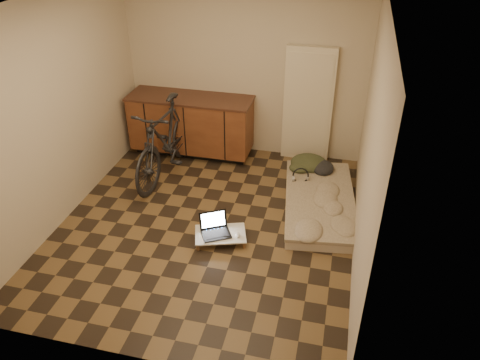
% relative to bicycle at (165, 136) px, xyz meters
% --- Properties ---
extents(room_shell, '(3.50, 4.00, 2.60)m').
position_rel_bicycle_xyz_m(room_shell, '(0.89, -1.00, 0.70)').
color(room_shell, brown).
rests_on(room_shell, ground).
extents(cabinets, '(1.84, 0.62, 0.91)m').
position_rel_bicycle_xyz_m(cabinets, '(0.14, 0.70, -0.14)').
color(cabinets, black).
rests_on(cabinets, ground).
extents(appliance_panel, '(0.70, 0.10, 1.70)m').
position_rel_bicycle_xyz_m(appliance_panel, '(1.84, 0.94, 0.25)').
color(appliance_panel, beige).
rests_on(appliance_panel, ground).
extents(bicycle, '(0.68, 1.90, 1.21)m').
position_rel_bicycle_xyz_m(bicycle, '(0.00, 0.00, 0.00)').
color(bicycle, black).
rests_on(bicycle, ground).
extents(futon, '(1.09, 1.90, 0.16)m').
position_rel_bicycle_xyz_m(futon, '(2.19, -0.33, -0.53)').
color(futon, beige).
rests_on(futon, ground).
extents(clothing_pile, '(0.60, 0.52, 0.22)m').
position_rel_bicycle_xyz_m(clothing_pile, '(2.01, 0.40, -0.34)').
color(clothing_pile, '#313720').
rests_on(clothing_pile, futon).
extents(headphones, '(0.27, 0.26, 0.16)m').
position_rel_bicycle_xyz_m(headphones, '(1.89, 0.01, -0.37)').
color(headphones, black).
rests_on(headphones, futon).
extents(lap_desk, '(0.67, 0.54, 0.10)m').
position_rel_bicycle_xyz_m(lap_desk, '(1.13, -1.27, -0.52)').
color(lap_desk, brown).
rests_on(lap_desk, ground).
extents(laptop, '(0.42, 0.41, 0.22)m').
position_rel_bicycle_xyz_m(laptop, '(1.06, -1.26, -0.46)').
color(laptop, black).
rests_on(laptop, lap_desk).
extents(mouse, '(0.08, 0.11, 0.03)m').
position_rel_bicycle_xyz_m(mouse, '(1.33, -1.27, -0.49)').
color(mouse, white).
rests_on(mouse, lap_desk).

